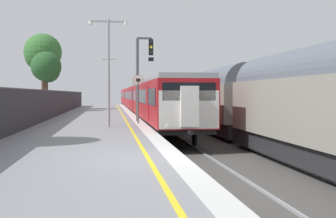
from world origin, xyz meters
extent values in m
cube|color=gray|center=(-2.50, 0.00, -0.50)|extent=(6.40, 110.00, 1.00)
cube|color=silver|center=(0.40, 0.00, 0.01)|extent=(0.60, 110.00, 0.01)
cube|color=yellow|center=(-0.35, 0.00, 0.01)|extent=(0.12, 110.00, 0.01)
cube|color=gray|center=(1.38, 0.00, -0.96)|extent=(0.07, 110.00, 0.08)
cube|color=gray|center=(2.82, 0.00, -0.96)|extent=(0.07, 110.00, 0.08)
cube|color=maroon|center=(2.10, 16.70, 1.27)|extent=(2.80, 19.79, 2.30)
cube|color=black|center=(2.10, 16.70, -0.01)|extent=(2.64, 19.19, 0.25)
cube|color=gray|center=(2.10, 16.70, 2.54)|extent=(2.68, 19.79, 0.24)
cube|color=black|center=(0.69, 16.70, 1.57)|extent=(0.02, 18.19, 0.84)
cube|color=red|center=(0.69, 11.75, 1.17)|extent=(0.03, 1.10, 1.90)
cube|color=red|center=(0.69, 21.65, 1.17)|extent=(0.03, 1.10, 1.90)
cylinder|color=black|center=(1.32, 9.40, -0.50)|extent=(0.12, 0.84, 0.84)
cylinder|color=black|center=(2.88, 9.40, -0.50)|extent=(0.12, 0.84, 0.84)
cylinder|color=black|center=(1.32, 23.99, -0.50)|extent=(0.12, 0.84, 0.84)
cylinder|color=black|center=(2.88, 23.99, -0.50)|extent=(0.12, 0.84, 0.84)
cube|color=maroon|center=(2.10, 37.09, 1.27)|extent=(2.80, 19.79, 2.30)
cube|color=black|center=(2.10, 37.09, -0.01)|extent=(2.64, 19.19, 0.25)
cube|color=gray|center=(2.10, 37.09, 2.54)|extent=(2.68, 19.79, 0.24)
cube|color=black|center=(0.69, 37.09, 1.57)|extent=(0.02, 18.19, 0.84)
cube|color=red|center=(0.69, 32.14, 1.17)|extent=(0.03, 1.10, 1.90)
cube|color=red|center=(0.69, 42.04, 1.17)|extent=(0.03, 1.10, 1.90)
cylinder|color=black|center=(1.32, 29.79, -0.50)|extent=(0.12, 0.84, 0.84)
cylinder|color=black|center=(2.88, 29.79, -0.50)|extent=(0.12, 0.84, 0.84)
cylinder|color=black|center=(1.32, 44.39, -0.50)|extent=(0.12, 0.84, 0.84)
cylinder|color=black|center=(2.88, 44.39, -0.50)|extent=(0.12, 0.84, 0.84)
cube|color=maroon|center=(2.10, 57.48, 1.27)|extent=(2.80, 19.79, 2.30)
cube|color=black|center=(2.10, 57.48, -0.01)|extent=(2.64, 19.19, 0.25)
cube|color=gray|center=(2.10, 57.48, 2.54)|extent=(2.68, 19.79, 0.24)
cube|color=black|center=(0.69, 57.48, 1.57)|extent=(0.02, 18.19, 0.84)
cube|color=red|center=(0.69, 52.53, 1.17)|extent=(0.03, 1.10, 1.90)
cube|color=red|center=(0.69, 62.43, 1.17)|extent=(0.03, 1.10, 1.90)
cylinder|color=black|center=(1.32, 50.19, -0.50)|extent=(0.12, 0.84, 0.84)
cylinder|color=black|center=(2.88, 50.19, -0.50)|extent=(0.12, 0.84, 0.84)
cylinder|color=black|center=(1.32, 64.78, -0.50)|extent=(0.12, 0.84, 0.84)
cylinder|color=black|center=(2.88, 64.78, -0.50)|extent=(0.12, 0.84, 0.84)
cube|color=silver|center=(2.10, 6.84, 1.02)|extent=(2.70, 0.10, 1.70)
cube|color=black|center=(2.10, 6.83, 1.82)|extent=(2.40, 0.08, 0.80)
cube|color=silver|center=(2.10, 6.70, 1.17)|extent=(0.80, 0.24, 1.80)
cylinder|color=white|center=(1.15, 6.78, 0.27)|extent=(0.18, 0.06, 0.18)
cylinder|color=white|center=(3.05, 6.78, 0.27)|extent=(0.18, 0.06, 0.18)
cylinder|color=black|center=(2.10, 6.55, 0.02)|extent=(0.20, 0.35, 0.20)
cube|color=black|center=(2.10, 37.09, 2.79)|extent=(0.60, 0.90, 0.20)
cube|color=#232326|center=(6.10, 2.46, -0.38)|extent=(2.30, 14.22, 0.79)
cube|color=gray|center=(6.10, 2.46, 1.16)|extent=(2.60, 13.42, 2.27)
cylinder|color=#515660|center=(6.10, 2.46, 2.29)|extent=(2.39, 13.02, 2.39)
cylinder|color=black|center=(5.32, 7.57, -0.50)|extent=(0.12, 0.84, 0.84)
cylinder|color=black|center=(6.88, 7.57, -0.50)|extent=(0.12, 0.84, 0.84)
cube|color=#232326|center=(6.10, 17.48, -0.38)|extent=(2.30, 14.22, 0.79)
cube|color=gray|center=(6.10, 17.48, 1.16)|extent=(2.60, 13.42, 2.27)
cylinder|color=#515660|center=(6.10, 17.48, 2.29)|extent=(2.39, 13.02, 2.39)
cylinder|color=black|center=(5.32, 12.37, -0.50)|extent=(0.12, 0.84, 0.84)
cylinder|color=black|center=(6.88, 12.37, -0.50)|extent=(0.12, 0.84, 0.84)
cylinder|color=black|center=(5.32, 22.59, -0.50)|extent=(0.12, 0.84, 0.84)
cylinder|color=black|center=(6.88, 22.59, -0.50)|extent=(0.12, 0.84, 0.84)
cube|color=#232326|center=(6.10, 32.51, -0.38)|extent=(2.30, 14.22, 0.79)
cube|color=gray|center=(6.10, 32.51, 1.16)|extent=(2.60, 13.42, 2.27)
cylinder|color=#515660|center=(6.10, 32.51, 2.29)|extent=(2.39, 13.02, 2.39)
cylinder|color=black|center=(5.32, 27.39, -0.50)|extent=(0.12, 0.84, 0.84)
cylinder|color=black|center=(6.88, 27.39, -0.50)|extent=(0.12, 0.84, 0.84)
cylinder|color=black|center=(5.32, 37.62, -0.50)|extent=(0.12, 0.84, 0.84)
cylinder|color=black|center=(6.88, 37.62, -0.50)|extent=(0.12, 0.84, 0.84)
cube|color=#232326|center=(6.10, 47.53, -0.38)|extent=(2.30, 14.22, 0.79)
cube|color=gray|center=(6.10, 47.53, 1.16)|extent=(2.60, 13.42, 2.27)
cylinder|color=#515660|center=(6.10, 47.53, 2.29)|extent=(2.39, 13.02, 2.39)
cylinder|color=black|center=(5.32, 42.42, -0.50)|extent=(0.12, 0.84, 0.84)
cylinder|color=black|center=(6.88, 42.42, -0.50)|extent=(0.12, 0.84, 0.84)
cylinder|color=black|center=(5.32, 52.64, -0.50)|extent=(0.12, 0.84, 0.84)
cylinder|color=black|center=(6.88, 52.64, -0.50)|extent=(0.12, 0.84, 0.84)
cylinder|color=#47474C|center=(0.35, 14.74, 2.59)|extent=(0.18, 0.18, 5.18)
cube|color=#47474C|center=(0.80, 14.74, 5.18)|extent=(0.90, 0.12, 0.12)
cube|color=black|center=(1.20, 14.74, 4.63)|extent=(0.28, 0.20, 1.00)
cylinder|color=black|center=(1.20, 14.62, 4.95)|extent=(0.16, 0.04, 0.16)
cylinder|color=yellow|center=(1.20, 14.62, 4.63)|extent=(0.16, 0.04, 0.16)
cylinder|color=black|center=(1.20, 14.62, 4.31)|extent=(0.16, 0.04, 0.16)
cube|color=black|center=(1.20, 14.74, 3.88)|extent=(0.32, 0.16, 0.24)
cylinder|color=#59595B|center=(0.25, 12.69, 1.23)|extent=(0.08, 0.08, 2.46)
cylinder|color=black|center=(0.25, 12.68, 2.51)|extent=(0.59, 0.02, 0.59)
cylinder|color=silver|center=(0.25, 12.67, 2.51)|extent=(0.56, 0.02, 0.56)
cube|color=black|center=(0.25, 12.66, 2.51)|extent=(0.24, 0.01, 0.18)
cylinder|color=#93999E|center=(-1.42, 10.55, 2.77)|extent=(0.14, 0.14, 5.54)
cube|color=#93999E|center=(-0.97, 10.55, 5.44)|extent=(0.90, 0.08, 0.08)
cylinder|color=silver|center=(-0.52, 10.55, 5.36)|extent=(0.20, 0.20, 0.18)
cube|color=#93999E|center=(-1.87, 10.55, 5.44)|extent=(0.90, 0.08, 0.08)
cylinder|color=silver|center=(-2.32, 10.55, 5.36)|extent=(0.20, 0.20, 0.18)
cylinder|color=#93999E|center=(-1.42, 33.34, 2.75)|extent=(0.14, 0.14, 5.49)
cube|color=#93999E|center=(-0.97, 33.34, 5.39)|extent=(0.90, 0.08, 0.08)
cylinder|color=silver|center=(-0.52, 33.34, 5.31)|extent=(0.20, 0.20, 0.18)
cube|color=#93999E|center=(-1.87, 33.34, 5.39)|extent=(0.90, 0.08, 0.08)
cylinder|color=silver|center=(-2.32, 33.34, 5.31)|extent=(0.20, 0.20, 0.18)
cylinder|color=#38383D|center=(-5.45, 11.69, 0.97)|extent=(0.07, 0.07, 1.95)
cylinder|color=#38383D|center=(-5.45, 23.38, 0.97)|extent=(0.07, 0.07, 1.95)
cylinder|color=#38383D|center=(-5.45, 35.06, 0.97)|extent=(0.07, 0.07, 1.95)
cylinder|color=#38383D|center=(-5.45, 46.75, 0.97)|extent=(0.07, 0.07, 1.95)
cylinder|color=#473323|center=(-7.57, 30.90, 1.79)|extent=(0.31, 0.31, 3.59)
sphere|color=#234C23|center=(-7.57, 30.90, 4.40)|extent=(2.97, 2.97, 2.97)
sphere|color=#234C23|center=(-7.46, 31.41, 4.03)|extent=(2.36, 2.36, 2.36)
cylinder|color=#473323|center=(-8.56, 35.39, 2.57)|extent=(0.40, 0.40, 5.14)
sphere|color=#33662D|center=(-8.56, 35.39, 6.25)|extent=(4.04, 4.04, 4.04)
sphere|color=#33662D|center=(-9.14, 35.42, 5.75)|extent=(2.73, 2.73, 2.73)
camera|label=1|loc=(-1.35, -10.96, 1.72)|focal=43.97mm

